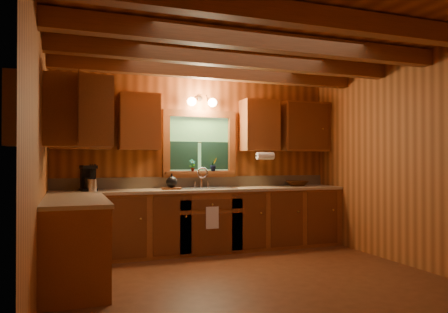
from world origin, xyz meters
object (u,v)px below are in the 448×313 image
sink (205,191)px  cutting_board (172,189)px  coffee_maker (88,178)px  wicker_basket (297,183)px

sink → cutting_board: bearing=-173.7°
coffee_maker → cutting_board: 1.11m
sink → wicker_basket: sink is taller
wicker_basket → coffee_maker: bearing=-179.9°
sink → cutting_board: (-0.50, -0.05, 0.06)m
sink → coffee_maker: (-1.60, 0.05, 0.21)m
coffee_maker → wicker_basket: coffee_maker is taller
sink → coffee_maker: bearing=178.1°
sink → wicker_basket: size_ratio=2.48×
coffee_maker → wicker_basket: 3.14m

